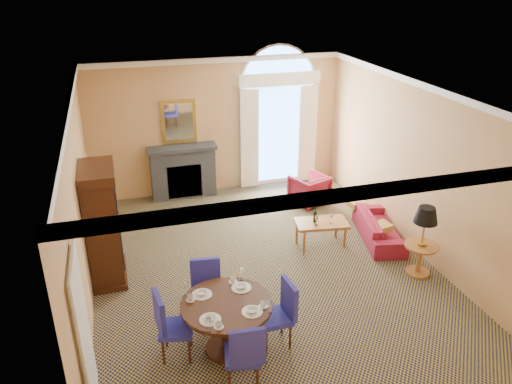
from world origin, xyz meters
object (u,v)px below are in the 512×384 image
object	(u,v)px
coffee_table	(321,224)
sofa	(379,227)
dining_table	(227,316)
armchair	(309,189)
armoire	(103,227)
side_table	(424,232)

from	to	relation	value
coffee_table	sofa	bearing A→B (deg)	4.23
dining_table	sofa	distance (m)	4.35
dining_table	sofa	world-z (taller)	dining_table
sofa	armchair	size ratio (longest dim) A/B	2.26
armoire	coffee_table	distance (m)	4.07
armchair	coffee_table	distance (m)	1.94
armoire	coffee_table	bearing A→B (deg)	-0.43
sofa	armchair	distance (m)	2.09
dining_table	side_table	xyz separation A→B (m)	(3.73, 0.95, 0.24)
dining_table	coffee_table	xyz separation A→B (m)	(2.45, 2.37, -0.13)
armoire	sofa	world-z (taller)	armoire
dining_table	coffee_table	world-z (taller)	dining_table
sofa	side_table	xyz separation A→B (m)	(0.05, -1.33, 0.59)
coffee_table	side_table	bearing A→B (deg)	-39.49
dining_table	sofa	size ratio (longest dim) A/B	0.74
armoire	armchair	world-z (taller)	armoire
dining_table	side_table	bearing A→B (deg)	14.32
armoire	dining_table	size ratio (longest dim) A/B	1.62
dining_table	side_table	size ratio (longest dim) A/B	1.00
armchair	side_table	xyz separation A→B (m)	(0.78, -3.29, 0.49)
sofa	side_table	bearing A→B (deg)	-165.12
armoire	dining_table	xyz separation A→B (m)	(1.59, -2.40, -0.41)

